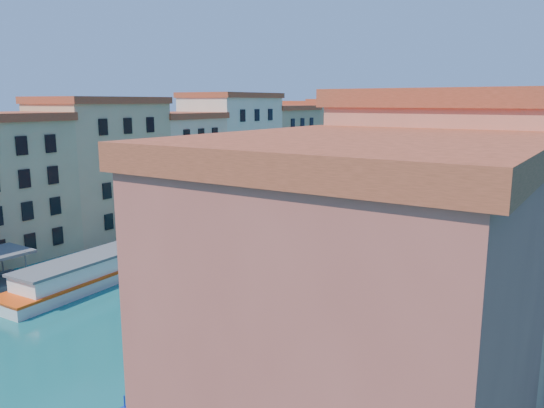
# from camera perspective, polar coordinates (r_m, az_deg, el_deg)

# --- Properties ---
(left_bank_palazzos) EXTENTS (12.80, 128.40, 21.00)m
(left_bank_palazzos) POSITION_cam_1_polar(r_m,az_deg,el_deg) (100.29, -6.54, 5.39)
(left_bank_palazzos) COLOR tan
(left_bank_palazzos) RESTS_ON ground
(right_bank_palazzos) EXTENTS (12.80, 128.40, 21.00)m
(right_bank_palazzos) POSITION_cam_1_polar(r_m,az_deg,el_deg) (77.79, 27.19, 2.68)
(right_bank_palazzos) COLOR #A6493A
(right_bank_palazzos) RESTS_ON ground
(quay) EXTENTS (4.00, 140.00, 1.00)m
(quay) POSITION_cam_1_polar(r_m,az_deg,el_deg) (80.68, 20.98, -3.27)
(quay) COLOR #A89D87
(quay) RESTS_ON ground
(restaurant_awnings) EXTENTS (3.20, 44.55, 3.12)m
(restaurant_awnings) POSITION_cam_1_polar(r_m,az_deg,el_deg) (41.61, 8.23, -12.26)
(restaurant_awnings) COLOR maroon
(restaurant_awnings) RESTS_ON ground
(mooring_poles_right) EXTENTS (1.44, 54.24, 3.20)m
(mooring_poles_right) POSITION_cam_1_polar(r_m,az_deg,el_deg) (48.32, 7.81, -11.04)
(mooring_poles_right) COLOR #4E321A
(mooring_poles_right) RESTS_ON ground
(vaporetto_near) EXTENTS (5.95, 21.53, 3.17)m
(vaporetto_near) POSITION_cam_1_polar(r_m,az_deg,el_deg) (60.53, -18.66, -6.82)
(vaporetto_near) COLOR silver
(vaporetto_near) RESTS_ON ground
(vaporetto_far) EXTENTS (9.36, 19.76, 2.87)m
(vaporetto_far) POSITION_cam_1_polar(r_m,az_deg,el_deg) (102.28, 10.62, 0.62)
(vaporetto_far) COLOR beige
(vaporetto_far) RESTS_ON ground
(gondola_fore) EXTENTS (5.88, 10.68, 2.30)m
(gondola_fore) POSITION_cam_1_polar(r_m,az_deg,el_deg) (56.15, -5.23, -8.79)
(gondola_fore) COLOR black
(gondola_fore) RESTS_ON ground
(gondola_right) EXTENTS (7.45, 12.06, 2.66)m
(gondola_right) POSITION_cam_1_polar(r_m,az_deg,el_deg) (49.38, -4.99, -11.47)
(gondola_right) COLOR black
(gondola_right) RESTS_ON ground
(gondola_far) EXTENTS (3.51, 11.66, 1.67)m
(gondola_far) POSITION_cam_1_polar(r_m,az_deg,el_deg) (71.62, 7.82, -4.51)
(gondola_far) COLOR black
(gondola_far) RESTS_ON ground
(motorboat_mid) EXTENTS (4.06, 8.02, 1.59)m
(motorboat_mid) POSITION_cam_1_polar(r_m,az_deg,el_deg) (78.94, 1.78, -2.75)
(motorboat_mid) COLOR silver
(motorboat_mid) RESTS_ON ground
(motorboat_far) EXTENTS (4.77, 8.11, 1.60)m
(motorboat_far) POSITION_cam_1_polar(r_m,az_deg,el_deg) (94.69, 10.68, -0.62)
(motorboat_far) COLOR silver
(motorboat_far) RESTS_ON ground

